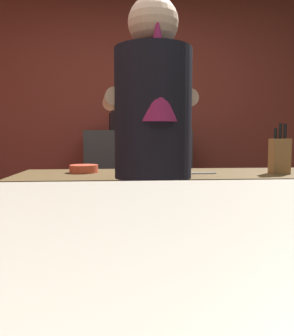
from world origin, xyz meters
TOP-DOWN VIEW (x-y plane):
  - wall_back at (0.00, 2.20)m, footprint 5.20×0.10m
  - prep_counter at (0.35, 0.60)m, footprint 2.10×0.60m
  - back_shelf at (0.06, 1.92)m, footprint 0.99×0.36m
  - bartender at (0.04, 0.15)m, footprint 0.44×0.52m
  - knife_block at (0.80, 0.52)m, footprint 0.10×0.08m
  - mixing_bowl at (-0.32, 0.68)m, footprint 0.17×0.17m
  - chefs_knife at (0.32, 0.55)m, footprint 0.24×0.04m
  - bottle_vinegar at (-0.17, 1.88)m, footprint 0.06×0.06m
  - bottle_soy at (0.02, 1.95)m, footprint 0.06×0.06m
  - bottle_olive_oil at (0.45, 1.96)m, footprint 0.05×0.05m

SIDE VIEW (x-z plane):
  - prep_counter at x=0.35m, z-range 0.00..0.91m
  - back_shelf at x=0.06m, z-range 0.00..1.18m
  - chefs_knife at x=0.32m, z-range 0.91..0.92m
  - mixing_bowl at x=-0.32m, z-range 0.91..0.95m
  - bartender at x=0.04m, z-range 0.14..1.86m
  - knife_block at x=0.80m, z-range 0.87..1.16m
  - bottle_olive_oil at x=0.45m, z-range 1.15..1.36m
  - bottle_vinegar at x=-0.17m, z-range 1.15..1.39m
  - bottle_soy at x=0.02m, z-range 1.15..1.41m
  - wall_back at x=0.00m, z-range 0.00..2.70m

